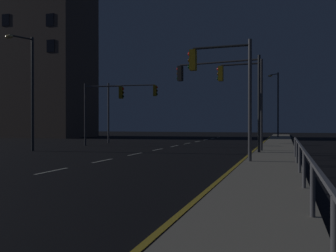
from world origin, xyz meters
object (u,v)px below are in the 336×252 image
at_px(street_lamp_median, 277,99).
at_px(street_lamp_mid_block, 28,82).
at_px(traffic_light_far_right, 130,100).
at_px(building_distant, 19,58).
at_px(traffic_light_far_center, 243,88).
at_px(traffic_light_near_left, 221,84).
at_px(traffic_light_overhead_east, 102,102).
at_px(traffic_light_far_left, 223,78).

bearing_deg(street_lamp_median, street_lamp_mid_block, -117.97).
distance_m(traffic_light_far_right, building_distant, 25.26).
relative_size(traffic_light_far_center, building_distant, 0.26).
height_order(traffic_light_far_center, traffic_light_near_left, traffic_light_near_left).
distance_m(traffic_light_overhead_east, traffic_light_far_left, 15.15).
bearing_deg(traffic_light_overhead_east, traffic_light_far_right, 81.97).
bearing_deg(traffic_light_overhead_east, traffic_light_far_left, -41.60).
relative_size(traffic_light_overhead_east, street_lamp_median, 0.63).
bearing_deg(traffic_light_far_left, traffic_light_far_center, 88.83).
bearing_deg(traffic_light_far_center, traffic_light_near_left, -135.60).
relative_size(traffic_light_overhead_east, street_lamp_mid_block, 0.68).
bearing_deg(traffic_light_near_left, traffic_light_far_left, -79.86).
distance_m(traffic_light_far_right, traffic_light_far_left, 17.79).
relative_size(traffic_light_far_center, traffic_light_overhead_east, 1.11).
bearing_deg(traffic_light_far_right, street_lamp_mid_block, -102.28).
bearing_deg(street_lamp_mid_block, building_distant, 130.89).
relative_size(traffic_light_far_center, street_lamp_median, 0.70).
bearing_deg(building_distant, traffic_light_far_left, -38.33).
height_order(traffic_light_overhead_east, traffic_light_near_left, traffic_light_near_left).
relative_size(traffic_light_far_center, traffic_light_far_left, 1.05).
height_order(traffic_light_far_center, traffic_light_far_left, traffic_light_far_center).
bearing_deg(traffic_light_far_right, traffic_light_near_left, -41.24).
distance_m(traffic_light_far_center, traffic_light_near_left, 1.61).
bearing_deg(traffic_light_near_left, traffic_light_far_right, 138.76).
height_order(traffic_light_far_center, building_distant, building_distant).
height_order(traffic_light_near_left, traffic_light_far_left, traffic_light_near_left).
bearing_deg(building_distant, traffic_light_overhead_east, -36.42).
xyz_separation_m(traffic_light_far_center, street_lamp_median, (1.52, 24.38, 0.84)).
relative_size(traffic_light_far_left, building_distant, 0.25).
xyz_separation_m(street_lamp_median, street_lamp_mid_block, (-14.75, -27.78, -0.42)).
bearing_deg(traffic_light_near_left, building_distant, 147.58).
bearing_deg(street_lamp_mid_block, traffic_light_far_left, -14.47).
distance_m(traffic_light_far_left, street_lamp_mid_block, 13.54).
height_order(traffic_light_far_right, street_lamp_median, street_lamp_median).
bearing_deg(traffic_light_far_right, traffic_light_overhead_east, -98.03).
bearing_deg(traffic_light_far_center, building_distant, 149.98).
height_order(traffic_light_overhead_east, street_lamp_mid_block, street_lamp_mid_block).
height_order(traffic_light_far_center, traffic_light_far_right, traffic_light_far_center).
height_order(traffic_light_near_left, street_lamp_median, street_lamp_median).
bearing_deg(street_lamp_mid_block, traffic_light_near_left, 10.65).
distance_m(traffic_light_overhead_east, street_lamp_mid_block, 6.97).
xyz_separation_m(traffic_light_overhead_east, street_lamp_median, (12.98, 21.10, 1.34)).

